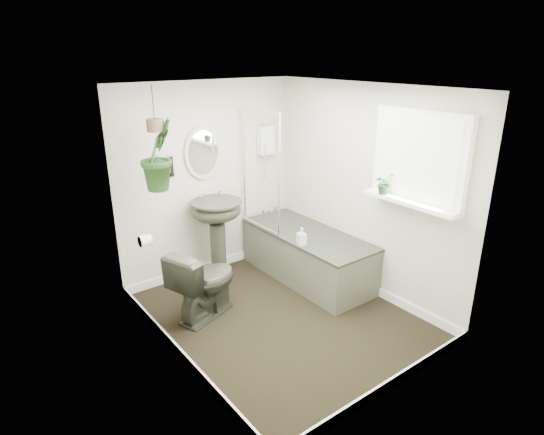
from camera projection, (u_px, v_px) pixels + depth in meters
floor at (281, 317)px, 4.73m from camera, size 2.30×2.80×0.02m
ceiling at (282, 86)px, 3.93m from camera, size 2.30×2.80×0.02m
wall_back at (208, 180)px, 5.39m from camera, size 2.30×0.02×2.30m
wall_front at (402, 264)px, 3.27m from camera, size 2.30×0.02×2.30m
wall_left at (169, 241)px, 3.67m from camera, size 0.02×2.80×2.30m
wall_right at (364, 191)px, 4.99m from camera, size 0.02×2.80×2.30m
skirting at (281, 312)px, 4.71m from camera, size 2.30×2.80×0.10m
bathtub at (308, 255)px, 5.45m from camera, size 0.72×1.72×0.58m
bath_screen at (261, 171)px, 5.29m from camera, size 0.04×0.72×1.40m
shower_box at (266, 140)px, 5.65m from camera, size 0.20×0.10×0.35m
oval_mirror at (203, 153)px, 5.20m from camera, size 0.46×0.03×0.62m
wall_sconce at (172, 166)px, 5.00m from camera, size 0.04×0.04×0.22m
toilet_roll_holder at (145, 240)px, 4.32m from camera, size 0.11×0.11×0.11m
window_recess at (419, 158)px, 4.25m from camera, size 0.08×1.00×0.90m
window_sill at (410, 202)px, 4.36m from camera, size 0.18×1.00×0.04m
window_blinds at (416, 159)px, 4.23m from camera, size 0.01×0.86×0.76m
toilet at (205, 282)px, 4.63m from camera, size 0.85×0.65×0.77m
pedestal_sink at (218, 240)px, 5.35m from camera, size 0.66×0.59×0.99m
sill_plant at (384, 183)px, 4.51m from camera, size 0.23×0.21×0.22m
hanging_plant at (157, 155)px, 4.42m from camera, size 0.49×0.48×0.70m
soap_bottle at (301, 236)px, 5.00m from camera, size 0.11×0.11×0.20m
hanging_pot at (155, 125)px, 4.32m from camera, size 0.16×0.16×0.12m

